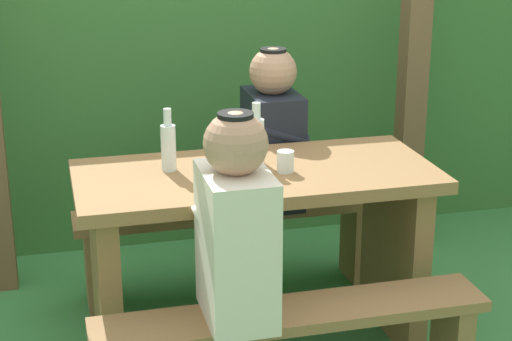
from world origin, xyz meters
The scene contains 11 objects.
hedge_backdrop centered at (0.00, 1.64, 0.83)m, with size 6.40×0.96×1.65m, color #376D31.
pergola_post_right centered at (1.02, 0.83, 1.04)m, with size 0.12×0.12×2.07m, color brown.
picnic_table centered at (0.00, 0.00, 0.52)m, with size 1.40×0.64×0.77m.
bench_near centered at (0.00, -0.51, 0.31)m, with size 1.40×0.24×0.43m.
bench_far centered at (0.00, 0.51, 0.31)m, with size 1.40×0.24×0.43m.
person_white_shirt centered at (-0.20, -0.51, 0.76)m, with size 0.25×0.35×0.72m.
person_black_coat centered at (0.21, 0.51, 0.76)m, with size 0.25×0.35×0.72m.
drinking_glass centered at (0.11, -0.05, 0.81)m, with size 0.07×0.07×0.08m, color silver.
bottle_left centered at (-0.33, 0.08, 0.87)m, with size 0.06×0.06×0.25m.
bottle_right centered at (0.02, 0.08, 0.87)m, with size 0.06×0.06×0.25m.
cell_phone centered at (-0.07, -0.04, 0.77)m, with size 0.07×0.14×0.01m, color silver.
Camera 1 is at (-0.78, -3.04, 1.83)m, focal length 59.89 mm.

